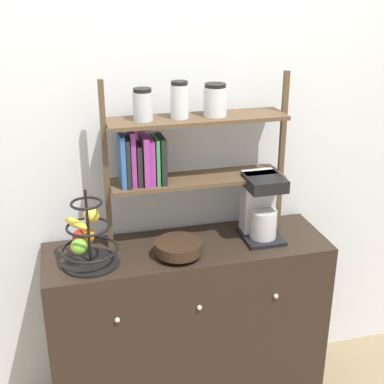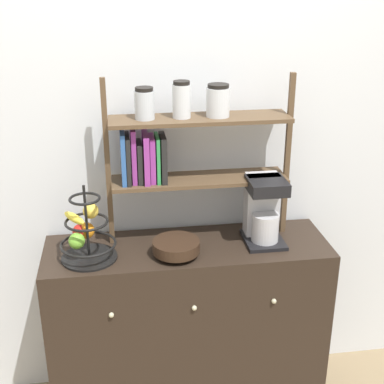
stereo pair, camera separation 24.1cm
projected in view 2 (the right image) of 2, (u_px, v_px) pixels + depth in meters
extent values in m
cube|color=silver|center=(180.00, 152.00, 2.60)|extent=(7.00, 0.05, 2.60)
cube|color=black|center=(188.00, 327.00, 2.69)|extent=(1.34, 0.42, 0.92)
sphere|color=#B2AD8C|center=(111.00, 315.00, 2.35)|extent=(0.02, 0.02, 0.02)
sphere|color=#B2AD8C|center=(194.00, 308.00, 2.40)|extent=(0.02, 0.02, 0.02)
sphere|color=#B2AD8C|center=(274.00, 301.00, 2.45)|extent=(0.02, 0.02, 0.02)
cube|color=black|center=(263.00, 240.00, 2.56)|extent=(0.18, 0.22, 0.02)
cube|color=#B7B7BC|center=(261.00, 204.00, 2.55)|extent=(0.15, 0.09, 0.30)
cylinder|color=#B7B7BC|center=(265.00, 227.00, 2.51)|extent=(0.13, 0.13, 0.13)
cube|color=black|center=(267.00, 186.00, 2.44)|extent=(0.17, 0.18, 0.06)
cylinder|color=black|center=(89.00, 257.00, 2.41)|extent=(0.25, 0.25, 0.01)
cylinder|color=black|center=(87.00, 222.00, 2.34)|extent=(0.01, 0.01, 0.34)
torus|color=black|center=(88.00, 244.00, 2.38)|extent=(0.25, 0.25, 0.01)
torus|color=black|center=(87.00, 222.00, 2.34)|extent=(0.19, 0.19, 0.01)
torus|color=black|center=(85.00, 199.00, 2.30)|extent=(0.14, 0.14, 0.01)
sphere|color=red|center=(80.00, 232.00, 2.41)|extent=(0.07, 0.07, 0.07)
sphere|color=#6BAD33|center=(77.00, 241.00, 2.33)|extent=(0.07, 0.07, 0.07)
sphere|color=orange|center=(86.00, 231.00, 2.42)|extent=(0.08, 0.08, 0.08)
ellipsoid|color=yellow|center=(74.00, 218.00, 2.32)|extent=(0.12, 0.14, 0.04)
sphere|color=gold|center=(91.00, 211.00, 2.36)|extent=(0.07, 0.07, 0.07)
cylinder|color=black|center=(176.00, 253.00, 2.43)|extent=(0.12, 0.12, 0.02)
cylinder|color=black|center=(176.00, 246.00, 2.41)|extent=(0.22, 0.22, 0.05)
cube|color=brown|center=(108.00, 165.00, 2.41)|extent=(0.02, 0.02, 0.78)
cube|color=brown|center=(287.00, 156.00, 2.52)|extent=(0.02, 0.02, 0.78)
cube|color=brown|center=(199.00, 179.00, 2.50)|extent=(0.82, 0.20, 0.02)
cube|color=brown|center=(200.00, 119.00, 2.39)|extent=(0.82, 0.20, 0.02)
cube|color=#2D599E|center=(123.00, 157.00, 2.40)|extent=(0.02, 0.15, 0.24)
cube|color=black|center=(128.00, 159.00, 2.41)|extent=(0.02, 0.16, 0.22)
cube|color=#8C338C|center=(134.00, 155.00, 2.41)|extent=(0.02, 0.12, 0.25)
cube|color=black|center=(140.00, 162.00, 2.42)|extent=(0.02, 0.14, 0.18)
cube|color=#8C338C|center=(146.00, 157.00, 2.42)|extent=(0.03, 0.16, 0.22)
cube|color=#8C338C|center=(152.00, 159.00, 2.43)|extent=(0.02, 0.13, 0.21)
cube|color=#2D8C47|center=(157.00, 158.00, 2.43)|extent=(0.02, 0.14, 0.21)
cube|color=black|center=(163.00, 158.00, 2.43)|extent=(0.02, 0.15, 0.21)
cylinder|color=silver|center=(145.00, 105.00, 2.33)|extent=(0.09, 0.09, 0.12)
cylinder|color=black|center=(144.00, 89.00, 2.30)|extent=(0.08, 0.08, 0.02)
cylinder|color=silver|center=(182.00, 101.00, 2.35)|extent=(0.08, 0.08, 0.15)
cylinder|color=black|center=(181.00, 83.00, 2.31)|extent=(0.07, 0.07, 0.02)
cylinder|color=silver|center=(218.00, 102.00, 2.37)|extent=(0.11, 0.11, 0.13)
cylinder|color=black|center=(218.00, 86.00, 2.34)|extent=(0.09, 0.09, 0.02)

